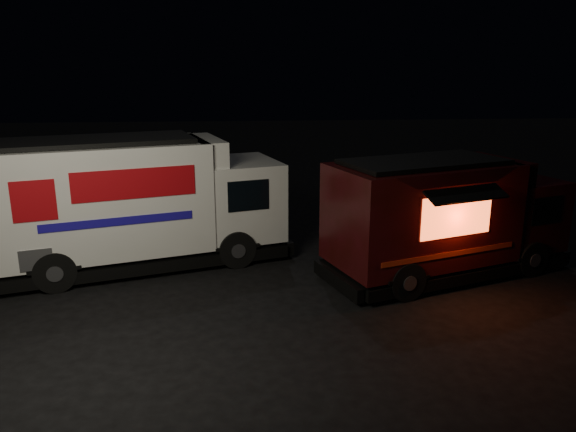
# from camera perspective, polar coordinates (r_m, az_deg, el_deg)

# --- Properties ---
(ground) EXTENTS (80.00, 80.00, 0.00)m
(ground) POSITION_cam_1_polar(r_m,az_deg,el_deg) (13.07, -9.07, -8.30)
(ground) COLOR black
(ground) RESTS_ON ground
(white_truck) EXTENTS (7.92, 4.63, 3.40)m
(white_truck) POSITION_cam_1_polar(r_m,az_deg,el_deg) (15.04, -14.41, 1.41)
(white_truck) COLOR silver
(white_truck) RESTS_ON ground
(red_truck) EXTENTS (6.81, 4.31, 2.98)m
(red_truck) POSITION_cam_1_polar(r_m,az_deg,el_deg) (14.56, 15.96, -0.02)
(red_truck) COLOR #3B0A0F
(red_truck) RESTS_ON ground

